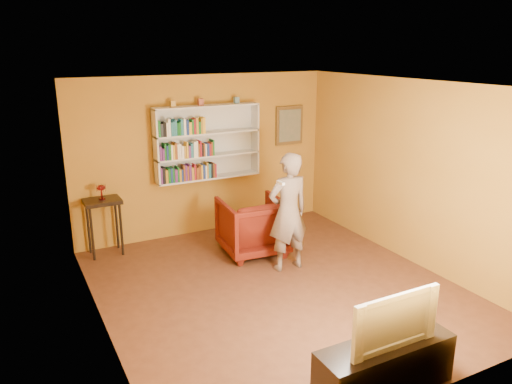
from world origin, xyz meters
The scene contains 16 objects.
room_shell centered at (0.00, 0.00, 1.02)m, with size 5.30×5.80×2.88m.
bookshelf centered at (0.00, 2.41, 1.59)m, with size 1.80×0.29×1.23m.
books_row_lower centered at (-0.38, 2.30, 1.13)m, with size 0.96×0.19×0.27m.
books_row_middle centered at (-0.40, 2.30, 1.51)m, with size 0.93×0.19×0.27m.
books_row_upper centered at (-0.47, 2.30, 1.89)m, with size 0.78×0.19×0.27m.
ornament_left centered at (-0.57, 2.35, 2.26)m, with size 0.07×0.07×0.10m, color gold.
ornament_centre centered at (-0.10, 2.35, 2.27)m, with size 0.08×0.08×0.11m, color #9B4833.
ornament_right centered at (0.54, 2.35, 2.27)m, with size 0.08×0.08×0.11m, color slate.
framed_painting centered at (1.65, 2.46, 1.75)m, with size 0.55×0.05×0.70m.
console_table centered at (-1.79, 2.25, 0.74)m, with size 0.55×0.42×0.89m.
ruby_lustre centered at (-1.79, 2.25, 1.06)m, with size 0.15×0.14×0.23m.
armchair centered at (0.27, 1.23, 0.44)m, with size 0.94×0.97×0.88m, color #490905.
person centered at (0.46, 0.49, 0.87)m, with size 0.63×0.41×1.73m, color #715F52.
game_remote centered at (0.11, 0.13, 1.43)m, with size 0.04×0.15×0.04m, color white.
tv_cabinet centered at (-0.12, -2.25, 0.25)m, with size 1.39×0.42×0.50m, color black.
television centered at (-0.12, -2.25, 0.77)m, with size 0.95×0.12×0.55m, color black.
Camera 1 is at (-3.06, -5.27, 3.16)m, focal length 35.00 mm.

